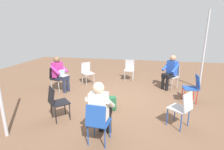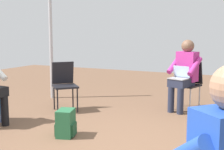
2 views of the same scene
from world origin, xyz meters
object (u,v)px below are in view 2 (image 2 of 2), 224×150
(person_with_laptop, at_px, (184,71))
(backpack_near_laptop_user, at_px, (66,125))
(chair_south, at_px, (189,81))
(chair_southeast, at_px, (64,82))

(person_with_laptop, height_order, backpack_near_laptop_user, person_with_laptop)
(chair_south, xyz_separation_m, backpack_near_laptop_user, (1.13, 2.21, -0.34))
(chair_south, relative_size, person_with_laptop, 0.69)
(backpack_near_laptop_user, bearing_deg, person_with_laptop, -117.84)
(chair_southeast, relative_size, backpack_near_laptop_user, 2.36)
(chair_southeast, bearing_deg, chair_south, 162.52)
(chair_southeast, xyz_separation_m, person_with_laptop, (-1.89, -0.89, 0.20))
(chair_south, height_order, backpack_near_laptop_user, chair_south)
(chair_southeast, bearing_deg, person_with_laptop, 159.22)
(chair_south, height_order, person_with_laptop, person_with_laptop)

